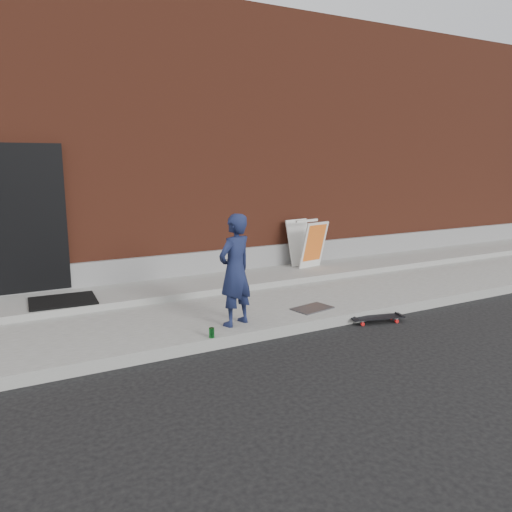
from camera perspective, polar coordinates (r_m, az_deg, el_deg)
ground at (r=6.55m, az=2.26°, el=-9.42°), size 80.00×80.00×0.00m
sidewalk at (r=7.79m, az=-3.36°, el=-5.51°), size 20.00×3.00×0.15m
apron at (r=8.56m, az=-5.91°, el=-3.19°), size 20.00×1.20×0.10m
building at (r=12.68m, az=-14.22°, el=11.58°), size 20.00×8.10×5.00m
child at (r=6.43m, az=-2.41°, el=-1.62°), size 0.62×0.52×1.46m
skateboard at (r=7.35m, az=13.68°, el=-6.88°), size 0.79×0.38×0.09m
pizza_sign at (r=9.64m, az=5.87°, el=1.47°), size 0.65×0.73×0.91m
soda_can at (r=6.15m, az=-5.09°, el=-8.73°), size 0.07×0.07×0.12m
doormat at (r=7.81m, az=-21.22°, el=-4.79°), size 0.95×0.79×0.03m
utility_plate at (r=7.32m, az=6.45°, el=-5.96°), size 0.62×0.46×0.02m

